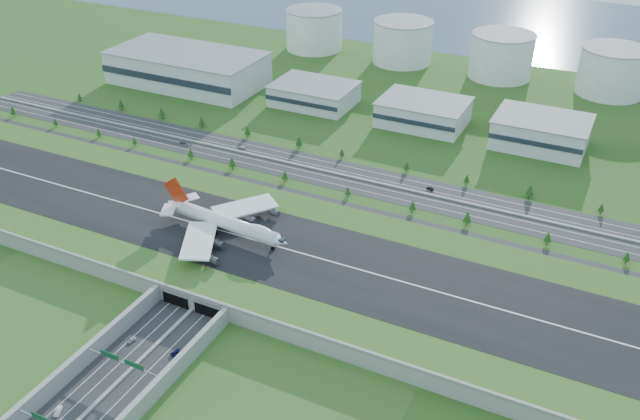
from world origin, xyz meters
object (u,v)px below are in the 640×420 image
at_px(car_1, 58,411).
at_px(car_7, 242,147).
at_px(car_2, 176,352).
at_px(boeing_747, 225,222).
at_px(fuel_tank_a, 314,30).
at_px(car_5, 430,189).
at_px(car_4, 183,142).
at_px(car_0, 132,340).

distance_m(car_1, car_7, 228.51).
height_order(car_2, car_7, car_7).
xyz_separation_m(boeing_747, car_7, (-53.81, 101.30, -13.70)).
distance_m(fuel_tank_a, car_2, 407.61).
relative_size(boeing_747, car_5, 16.25).
xyz_separation_m(car_4, car_7, (39.33, 10.78, 0.04)).
height_order(boeing_747, car_7, boeing_747).
bearing_deg(car_2, car_7, -55.79).
xyz_separation_m(boeing_747, car_1, (4.09, -119.75, -13.68)).
bearing_deg(boeing_747, car_5, 59.27).
relative_size(car_2, car_5, 1.07).
bearing_deg(boeing_747, car_0, -82.54).
height_order(car_0, car_2, car_2).
relative_size(fuel_tank_a, car_5, 10.74).
xyz_separation_m(car_2, car_4, (-117.15, 165.58, 0.05)).
xyz_separation_m(boeing_747, car_2, (24.01, -75.06, -13.79)).
xyz_separation_m(fuel_tank_a, car_2, (130.37, -385.84, -16.69)).
bearing_deg(fuel_tank_a, car_5, -49.29).
distance_m(boeing_747, car_2, 80.00).
height_order(boeing_747, car_1, boeing_747).
bearing_deg(car_2, car_1, 76.38).
xyz_separation_m(fuel_tank_a, boeing_747, (106.36, -310.78, -2.89)).
distance_m(car_5, car_7, 127.31).
distance_m(fuel_tank_a, car_0, 403.72).
bearing_deg(car_5, car_1, 4.03).
xyz_separation_m(boeing_747, car_5, (73.49, 101.76, -13.72)).
bearing_deg(car_0, car_2, 23.34).
bearing_deg(car_1, car_7, 81.66).
xyz_separation_m(car_1, car_2, (19.92, 44.69, -0.11)).
bearing_deg(car_7, car_5, 97.34).
bearing_deg(car_0, car_7, 124.52).
bearing_deg(car_7, car_0, 24.82).
bearing_deg(car_7, car_2, 30.94).
bearing_deg(car_0, car_1, -71.91).
xyz_separation_m(fuel_tank_a, car_1, (110.46, -430.53, -16.57)).
distance_m(car_2, car_7, 192.76).
relative_size(boeing_747, car_7, 13.99).
relative_size(fuel_tank_a, boeing_747, 0.66).
relative_size(car_2, car_7, 0.92).
height_order(car_1, car_7, car_1).
distance_m(car_2, car_4, 202.83).
height_order(fuel_tank_a, car_2, fuel_tank_a).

